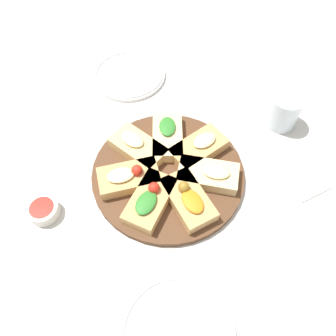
{
  "coord_description": "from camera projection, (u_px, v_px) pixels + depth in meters",
  "views": [
    {
      "loc": [
        -0.41,
        0.12,
        0.68
      ],
      "look_at": [
        0.0,
        0.0,
        0.03
      ],
      "focal_mm": 35.0,
      "sensor_mm": 36.0,
      "label": 1
    }
  ],
  "objects": [
    {
      "name": "ground_plane",
      "position": [
        168.0,
        175.0,
        0.81
      ],
      "size": [
        3.0,
        3.0,
        0.0
      ],
      "primitive_type": "plane",
      "color": "beige"
    },
    {
      "name": "serving_board",
      "position": [
        168.0,
        173.0,
        0.8
      ],
      "size": [
        0.37,
        0.37,
        0.02
      ],
      "primitive_type": "cylinder",
      "color": "#51331E",
      "rests_on": "ground_plane"
    },
    {
      "name": "focaccia_slice_0",
      "position": [
        150.0,
        200.0,
        0.73
      ],
      "size": [
        0.16,
        0.15,
        0.05
      ],
      "color": "tan",
      "rests_on": "serving_board"
    },
    {
      "name": "focaccia_slice_1",
      "position": [
        188.0,
        199.0,
        0.73
      ],
      "size": [
        0.15,
        0.1,
        0.05
      ],
      "color": "tan",
      "rests_on": "serving_board"
    },
    {
      "name": "focaccia_slice_2",
      "position": [
        208.0,
        174.0,
        0.77
      ],
      "size": [
        0.13,
        0.16,
        0.04
      ],
      "color": "#E5C689",
      "rests_on": "serving_board"
    },
    {
      "name": "focaccia_slice_3",
      "position": [
        199.0,
        148.0,
        0.81
      ],
      "size": [
        0.12,
        0.16,
        0.04
      ],
      "color": "tan",
      "rests_on": "serving_board"
    },
    {
      "name": "focaccia_slice_4",
      "position": [
        167.0,
        136.0,
        0.84
      ],
      "size": [
        0.16,
        0.11,
        0.04
      ],
      "color": "#E5C689",
      "rests_on": "serving_board"
    },
    {
      "name": "focaccia_slice_5",
      "position": [
        138.0,
        147.0,
        0.82
      ],
      "size": [
        0.16,
        0.14,
        0.04
      ],
      "color": "#DBB775",
      "rests_on": "serving_board"
    },
    {
      "name": "focaccia_slice_6",
      "position": [
        128.0,
        176.0,
        0.77
      ],
      "size": [
        0.08,
        0.14,
        0.05
      ],
      "color": "tan",
      "rests_on": "serving_board"
    },
    {
      "name": "plate_left",
      "position": [
        177.0,
        334.0,
        0.61
      ],
      "size": [
        0.22,
        0.22,
        0.02
      ],
      "color": "white",
      "rests_on": "ground_plane"
    },
    {
      "name": "plate_right",
      "position": [
        129.0,
        75.0,
        1.0
      ],
      "size": [
        0.22,
        0.22,
        0.02
      ],
      "color": "white",
      "rests_on": "ground_plane"
    },
    {
      "name": "water_glass",
      "position": [
        284.0,
        111.0,
        0.86
      ],
      "size": [
        0.08,
        0.08,
        0.09
      ],
      "primitive_type": "cylinder",
      "color": "silver",
      "rests_on": "ground_plane"
    },
    {
      "name": "napkin_stack",
      "position": [
        303.0,
        178.0,
        0.8
      ],
      "size": [
        0.12,
        0.11,
        0.01
      ],
      "primitive_type": "cube",
      "rotation": [
        0.0,
        0.0,
        0.17
      ],
      "color": "white",
      "rests_on": "ground_plane"
    },
    {
      "name": "dipping_bowl",
      "position": [
        43.0,
        210.0,
        0.74
      ],
      "size": [
        0.07,
        0.07,
        0.03
      ],
      "color": "silver",
      "rests_on": "ground_plane"
    }
  ]
}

